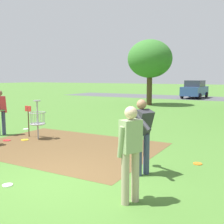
# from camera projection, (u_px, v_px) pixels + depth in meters

# --- Properties ---
(ground_plane) EXTENTS (160.00, 160.00, 0.00)m
(ground_plane) POSITION_uv_depth(u_px,v_px,m) (57.00, 182.00, 5.91)
(ground_plane) COLOR #47752D
(dirt_tee_pad) EXTENTS (5.68, 4.16, 0.01)m
(dirt_tee_pad) POSITION_uv_depth(u_px,v_px,m) (65.00, 147.00, 8.86)
(dirt_tee_pad) COLOR brown
(dirt_tee_pad) RESTS_ON ground
(disc_golf_basket) EXTENTS (0.98, 0.58, 1.39)m
(disc_golf_basket) POSITION_uv_depth(u_px,v_px,m) (37.00, 118.00, 9.92)
(disc_golf_basket) COLOR #9E9EA3
(disc_golf_basket) RESTS_ON ground
(player_throwing) EXTENTS (0.88, 0.89, 1.71)m
(player_throwing) POSITION_uv_depth(u_px,v_px,m) (143.00, 132.00, 6.23)
(player_throwing) COLOR #384260
(player_throwing) RESTS_ON ground
(player_waiting_left) EXTENTS (0.45, 0.49, 1.71)m
(player_waiting_left) POSITION_uv_depth(u_px,v_px,m) (130.00, 149.00, 4.81)
(player_waiting_left) COLOR tan
(player_waiting_left) RESTS_ON ground
(player_waiting_right) EXTENTS (0.44, 0.50, 1.71)m
(player_waiting_right) POSITION_uv_depth(u_px,v_px,m) (0.00, 110.00, 10.51)
(player_waiting_right) COLOR #384260
(player_waiting_right) RESTS_ON ground
(frisbee_near_basket) EXTENTS (0.22, 0.22, 0.02)m
(frisbee_near_basket) POSITION_uv_depth(u_px,v_px,m) (198.00, 164.00, 7.10)
(frisbee_near_basket) COLOR orange
(frisbee_near_basket) RESTS_ON ground
(frisbee_by_tee) EXTENTS (0.26, 0.26, 0.02)m
(frisbee_by_tee) POSITION_uv_depth(u_px,v_px,m) (25.00, 140.00, 9.77)
(frisbee_by_tee) COLOR gold
(frisbee_by_tee) RESTS_ON ground
(frisbee_mid_grass) EXTENTS (0.26, 0.26, 0.02)m
(frisbee_mid_grass) POSITION_uv_depth(u_px,v_px,m) (7.00, 140.00, 9.70)
(frisbee_mid_grass) COLOR red
(frisbee_mid_grass) RESTS_ON ground
(frisbee_far_right) EXTENTS (0.21, 0.21, 0.02)m
(frisbee_far_right) POSITION_uv_depth(u_px,v_px,m) (7.00, 185.00, 5.70)
(frisbee_far_right) COLOR white
(frisbee_far_right) RESTS_ON ground
(frisbee_scattered_a) EXTENTS (0.26, 0.26, 0.02)m
(frisbee_scattered_a) POSITION_uv_depth(u_px,v_px,m) (26.00, 129.00, 11.82)
(frisbee_scattered_a) COLOR white
(frisbee_scattered_a) RESTS_ON ground
(tree_mid_left) EXTENTS (3.45, 3.45, 5.06)m
(tree_mid_left) POSITION_uv_depth(u_px,v_px,m) (150.00, 59.00, 21.61)
(tree_mid_left) COLOR #4C3823
(tree_mid_left) RESTS_ON ground
(parking_lot_strip) EXTENTS (36.00, 6.00, 0.01)m
(parking_lot_strip) POSITION_uv_depth(u_px,v_px,m) (223.00, 99.00, 28.01)
(parking_lot_strip) COLOR #4C4C51
(parking_lot_strip) RESTS_ON ground
(parked_car_leftmost) EXTENTS (2.15, 4.29, 1.84)m
(parked_car_leftmost) POSITION_uv_depth(u_px,v_px,m) (195.00, 89.00, 28.84)
(parked_car_leftmost) COLOR #2D4784
(parked_car_leftmost) RESTS_ON ground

